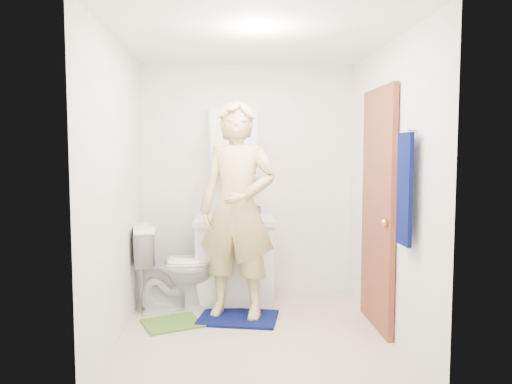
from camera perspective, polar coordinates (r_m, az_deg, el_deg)
floor at (r=4.30m, az=-0.15°, el=-16.11°), size 2.20×2.40×0.02m
ceiling at (r=4.12m, az=-0.15°, el=17.21°), size 2.20×2.40×0.02m
wall_back at (r=5.24m, az=-0.96°, el=1.23°), size 2.20×0.02×2.40m
wall_front at (r=2.83m, az=1.34°, el=-1.79°), size 2.20×0.02×2.40m
wall_left at (r=4.12m, az=-15.76°, el=0.08°), size 0.02×2.40×2.40m
wall_right at (r=4.25m, az=14.97°, el=0.24°), size 0.02×2.40×2.40m
vanity_cabinet at (r=5.05m, az=-2.50°, el=-8.08°), size 0.75×0.55×0.80m
countertop at (r=4.98m, az=-2.52°, el=-3.30°), size 0.79×0.59×0.05m
sink_basin at (r=4.98m, az=-2.52°, el=-3.13°), size 0.40×0.40×0.03m
faucet at (r=5.15m, az=-2.56°, el=-2.08°), size 0.03×0.03×0.12m
medicine_cabinet at (r=5.15m, az=-2.60°, el=5.62°), size 0.50×0.12×0.70m
mirror_panel at (r=5.09m, az=-2.59°, el=5.63°), size 0.46×0.01×0.66m
door at (r=4.39m, az=13.74°, el=-1.88°), size 0.05×0.80×2.05m
door_knob at (r=4.09m, az=14.52°, el=-3.45°), size 0.07×0.07×0.07m
towel at (r=3.68m, az=16.63°, el=0.31°), size 0.03×0.24×0.80m
towel_hook at (r=3.69m, az=17.38°, el=6.83°), size 0.06×0.02×0.02m
toilet at (r=4.88m, az=-9.01°, el=-8.46°), size 0.88×0.60×0.83m
bath_mat at (r=4.66m, az=-2.06°, el=-14.19°), size 0.78×0.63×0.02m
green_rug at (r=4.58m, az=-9.54°, el=-14.58°), size 0.60×0.56×0.02m
soap_dispenser at (r=4.89m, az=-4.15°, el=-2.14°), size 0.08×0.08×0.17m
toothbrush_cup at (r=5.11m, az=-0.14°, el=-2.21°), size 0.17×0.17×0.10m
man at (r=4.49m, az=-2.13°, el=-2.02°), size 0.82×0.66×1.94m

